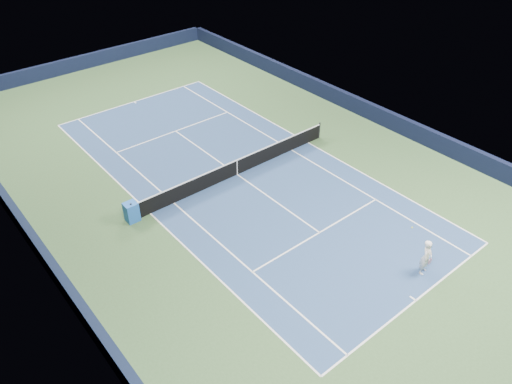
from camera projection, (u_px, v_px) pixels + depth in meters
ground at (237, 175)px, 27.69m from camera, size 40.00×40.00×0.00m
wall_far at (85, 62)px, 39.74m from camera, size 22.00×0.35×1.10m
wall_right at (366, 109)px, 32.94m from camera, size 0.35×40.00×1.10m
wall_left at (41, 252)px, 21.80m from camera, size 0.35×40.00×1.10m
court_surface at (237, 175)px, 27.69m from camera, size 10.97×23.77×0.01m
baseline_far at (134, 102)px, 35.11m from camera, size 10.97×0.08×0.00m
baseline_near at (416, 300)px, 20.27m from camera, size 10.97×0.08×0.00m
sideline_doubles_right at (308, 143)px, 30.51m from camera, size 0.08×23.77×0.00m
sideline_doubles_left at (150, 213)px, 24.87m from camera, size 0.08×23.77×0.00m
sideline_singles_right at (292, 150)px, 29.80m from camera, size 0.08×23.77×0.00m
sideline_singles_left at (174, 203)px, 25.57m from camera, size 0.08×23.77×0.00m
service_line_far at (176, 131)px, 31.68m from camera, size 8.23×0.08×0.00m
service_line_near at (320, 232)px, 23.69m from camera, size 8.23×0.08×0.00m
center_service_line at (237, 174)px, 27.69m from camera, size 0.08×12.80×0.00m
center_mark_far at (135, 102)px, 35.01m from camera, size 0.08×0.30×0.00m
center_mark_near at (413, 298)px, 20.36m from camera, size 0.08×0.30×0.00m
tennis_net at (237, 167)px, 27.39m from camera, size 12.90×0.10×1.07m
sponsor_cube at (132, 212)px, 24.16m from camera, size 0.63×0.57×1.02m
tennis_player at (426, 257)px, 21.09m from camera, size 0.83×1.32×1.83m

